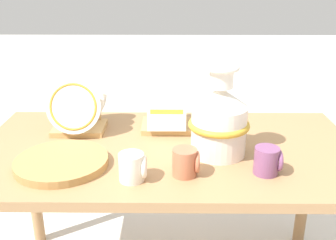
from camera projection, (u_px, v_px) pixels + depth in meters
name	position (u px, v px, depth m)	size (l,w,h in m)	color
display_table	(168.00, 165.00, 1.52)	(1.45, 0.76, 0.70)	#9E754C
ceramic_vase	(219.00, 119.00, 1.39)	(0.22, 0.22, 0.33)	white
dish_rack_round_plates	(78.00, 112.00, 1.60)	(0.22, 0.22, 0.23)	tan
dish_rack_square_plates	(167.00, 115.00, 1.64)	(0.21, 0.20, 0.18)	tan
wicker_charger_stack	(62.00, 162.00, 1.35)	(0.32, 0.32, 0.03)	#AD7F47
mug_cream_glaze	(133.00, 167.00, 1.24)	(0.09, 0.08, 0.09)	silver
mug_terracotta_glaze	(186.00, 162.00, 1.28)	(0.09, 0.08, 0.09)	#B76647
mug_plum_glaze	(268.00, 161.00, 1.29)	(0.09, 0.08, 0.09)	#7A4770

